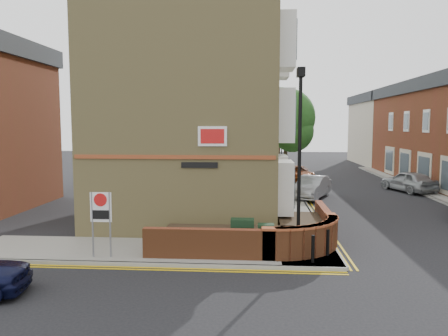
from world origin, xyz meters
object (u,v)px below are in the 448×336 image
lamppost (299,161)px  utility_cabinet_large (242,236)px  zone_sign (101,212)px  silver_car_near (311,187)px

lamppost → utility_cabinet_large: bearing=177.0°
zone_sign → utility_cabinet_large: bearing=9.7°
utility_cabinet_large → silver_car_near: (3.90, 12.28, -0.03)m
zone_sign → silver_car_near: bearing=56.7°
lamppost → utility_cabinet_large: 3.24m
lamppost → zone_sign: size_ratio=2.86×
utility_cabinet_large → silver_car_near: bearing=72.4°
zone_sign → silver_car_near: (8.60, 13.08, -0.95)m
utility_cabinet_large → zone_sign: (-4.70, -0.80, 0.92)m
lamppost → silver_car_near: size_ratio=1.50×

